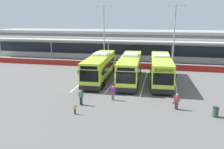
{
  "coord_description": "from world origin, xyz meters",
  "views": [
    {
      "loc": [
        4.2,
        -24.88,
        8.66
      ],
      "look_at": [
        -1.88,
        3.0,
        1.6
      ],
      "focal_mm": 36.5,
      "sensor_mm": 36.0,
      "label": 1
    }
  ],
  "objects_px": {
    "pedestrian_in_dark_coat": "(113,92)",
    "litter_bin": "(216,112)",
    "coach_bus_centre": "(161,70)",
    "lamp_post_west": "(104,31)",
    "pedestrian_with_handbag": "(177,101)",
    "pedestrian_near_bin": "(81,97)",
    "coach_bus_leftmost": "(100,68)",
    "coach_bus_left_centre": "(130,69)",
    "pedestrian_child": "(75,109)",
    "lamp_post_centre": "(174,32)"
  },
  "relations": [
    {
      "from": "pedestrian_in_dark_coat",
      "to": "litter_bin",
      "type": "bearing_deg",
      "value": -13.17
    },
    {
      "from": "pedestrian_child",
      "to": "litter_bin",
      "type": "xyz_separation_m",
      "value": [
        12.6,
        2.12,
        -0.07
      ]
    },
    {
      "from": "litter_bin",
      "to": "pedestrian_in_dark_coat",
      "type": "bearing_deg",
      "value": 166.83
    },
    {
      "from": "coach_bus_leftmost",
      "to": "coach_bus_centre",
      "type": "distance_m",
      "value": 8.57
    },
    {
      "from": "coach_bus_leftmost",
      "to": "litter_bin",
      "type": "height_order",
      "value": "coach_bus_leftmost"
    },
    {
      "from": "coach_bus_leftmost",
      "to": "pedestrian_in_dark_coat",
      "type": "height_order",
      "value": "coach_bus_leftmost"
    },
    {
      "from": "pedestrian_child",
      "to": "coach_bus_leftmost",
      "type": "bearing_deg",
      "value": 94.38
    },
    {
      "from": "lamp_post_west",
      "to": "coach_bus_left_centre",
      "type": "bearing_deg",
      "value": -59.22
    },
    {
      "from": "coach_bus_centre",
      "to": "pedestrian_in_dark_coat",
      "type": "distance_m",
      "value": 9.71
    },
    {
      "from": "pedestrian_near_bin",
      "to": "pedestrian_with_handbag",
      "type": "bearing_deg",
      "value": 5.22
    },
    {
      "from": "lamp_post_west",
      "to": "coach_bus_leftmost",
      "type": "bearing_deg",
      "value": -78.99
    },
    {
      "from": "pedestrian_near_bin",
      "to": "lamp_post_west",
      "type": "xyz_separation_m",
      "value": [
        -2.86,
        20.98,
        5.42
      ]
    },
    {
      "from": "pedestrian_child",
      "to": "lamp_post_centre",
      "type": "height_order",
      "value": "lamp_post_centre"
    },
    {
      "from": "coach_bus_leftmost",
      "to": "pedestrian_near_bin",
      "type": "distance_m",
      "value": 10.03
    },
    {
      "from": "coach_bus_leftmost",
      "to": "pedestrian_with_handbag",
      "type": "height_order",
      "value": "coach_bus_leftmost"
    },
    {
      "from": "coach_bus_leftmost",
      "to": "coach_bus_centre",
      "type": "relative_size",
      "value": 1.0
    },
    {
      "from": "coach_bus_centre",
      "to": "litter_bin",
      "type": "relative_size",
      "value": 13.19
    },
    {
      "from": "coach_bus_leftmost",
      "to": "pedestrian_near_bin",
      "type": "height_order",
      "value": "coach_bus_leftmost"
    },
    {
      "from": "coach_bus_left_centre",
      "to": "lamp_post_west",
      "type": "relative_size",
      "value": 1.12
    },
    {
      "from": "pedestrian_with_handbag",
      "to": "pedestrian_child",
      "type": "relative_size",
      "value": 1.61
    },
    {
      "from": "pedestrian_in_dark_coat",
      "to": "litter_bin",
      "type": "relative_size",
      "value": 1.74
    },
    {
      "from": "pedestrian_in_dark_coat",
      "to": "lamp_post_centre",
      "type": "height_order",
      "value": "lamp_post_centre"
    },
    {
      "from": "pedestrian_with_handbag",
      "to": "pedestrian_child",
      "type": "height_order",
      "value": "pedestrian_with_handbag"
    },
    {
      "from": "coach_bus_left_centre",
      "to": "pedestrian_child",
      "type": "distance_m",
      "value": 12.92
    },
    {
      "from": "coach_bus_centre",
      "to": "lamp_post_west",
      "type": "bearing_deg",
      "value": 135.41
    },
    {
      "from": "coach_bus_left_centre",
      "to": "lamp_post_west",
      "type": "distance_m",
      "value": 13.45
    },
    {
      "from": "coach_bus_centre",
      "to": "lamp_post_centre",
      "type": "height_order",
      "value": "lamp_post_centre"
    },
    {
      "from": "litter_bin",
      "to": "pedestrian_near_bin",
      "type": "bearing_deg",
      "value": 179.13
    },
    {
      "from": "coach_bus_left_centre",
      "to": "pedestrian_in_dark_coat",
      "type": "height_order",
      "value": "coach_bus_left_centre"
    },
    {
      "from": "coach_bus_leftmost",
      "to": "lamp_post_west",
      "type": "distance_m",
      "value": 12.09
    },
    {
      "from": "pedestrian_with_handbag",
      "to": "pedestrian_in_dark_coat",
      "type": "height_order",
      "value": "same"
    },
    {
      "from": "lamp_post_centre",
      "to": "pedestrian_child",
      "type": "bearing_deg",
      "value": -112.57
    },
    {
      "from": "pedestrian_in_dark_coat",
      "to": "lamp_post_centre",
      "type": "relative_size",
      "value": 0.15
    },
    {
      "from": "pedestrian_in_dark_coat",
      "to": "litter_bin",
      "type": "height_order",
      "value": "pedestrian_in_dark_coat"
    },
    {
      "from": "pedestrian_child",
      "to": "pedestrian_near_bin",
      "type": "relative_size",
      "value": 0.62
    },
    {
      "from": "lamp_post_centre",
      "to": "pedestrian_near_bin",
      "type": "bearing_deg",
      "value": -115.29
    },
    {
      "from": "pedestrian_in_dark_coat",
      "to": "lamp_post_west",
      "type": "xyz_separation_m",
      "value": [
        -5.74,
        18.85,
        5.42
      ]
    },
    {
      "from": "pedestrian_child",
      "to": "litter_bin",
      "type": "distance_m",
      "value": 12.78
    },
    {
      "from": "pedestrian_in_dark_coat",
      "to": "litter_bin",
      "type": "distance_m",
      "value": 10.22
    },
    {
      "from": "pedestrian_with_handbag",
      "to": "lamp_post_centre",
      "type": "distance_m",
      "value": 20.7
    },
    {
      "from": "pedestrian_near_bin",
      "to": "litter_bin",
      "type": "xyz_separation_m",
      "value": [
        12.83,
        -0.19,
        -0.41
      ]
    },
    {
      "from": "pedestrian_in_dark_coat",
      "to": "pedestrian_with_handbag",
      "type": "bearing_deg",
      "value": -10.88
    },
    {
      "from": "coach_bus_leftmost",
      "to": "litter_bin",
      "type": "distance_m",
      "value": 16.98
    },
    {
      "from": "coach_bus_centre",
      "to": "coach_bus_left_centre",
      "type": "bearing_deg",
      "value": -175.39
    },
    {
      "from": "coach_bus_leftmost",
      "to": "litter_bin",
      "type": "relative_size",
      "value": 13.19
    },
    {
      "from": "pedestrian_child",
      "to": "lamp_post_centre",
      "type": "bearing_deg",
      "value": 67.43
    },
    {
      "from": "pedestrian_with_handbag",
      "to": "pedestrian_near_bin",
      "type": "xyz_separation_m",
      "value": [
        -9.47,
        -0.87,
        0.02
      ]
    },
    {
      "from": "lamp_post_west",
      "to": "litter_bin",
      "type": "bearing_deg",
      "value": -53.47
    },
    {
      "from": "coach_bus_centre",
      "to": "pedestrian_near_bin",
      "type": "height_order",
      "value": "coach_bus_centre"
    },
    {
      "from": "pedestrian_in_dark_coat",
      "to": "litter_bin",
      "type": "xyz_separation_m",
      "value": [
        9.94,
        -2.33,
        -0.41
      ]
    }
  ]
}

